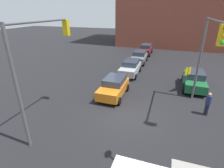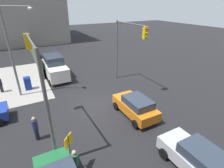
% 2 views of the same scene
% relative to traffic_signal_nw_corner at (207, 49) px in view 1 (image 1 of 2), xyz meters
% --- Properties ---
extents(ground_plane, '(120.00, 120.00, 0.00)m').
position_rel_traffic_signal_nw_corner_xyz_m(ground_plane, '(2.42, -4.50, -4.63)').
color(ground_plane, black).
extents(traffic_signal_nw_corner, '(5.45, 0.36, 6.50)m').
position_rel_traffic_signal_nw_corner_xyz_m(traffic_signal_nw_corner, '(0.00, 0.00, 0.00)').
color(traffic_signal_nw_corner, '#59595B').
rests_on(traffic_signal_nw_corner, ground).
extents(traffic_signal_se_corner, '(5.09, 0.36, 6.50)m').
position_rel_traffic_signal_nw_corner_xyz_m(traffic_signal_se_corner, '(5.00, -9.00, -0.02)').
color(traffic_signal_se_corner, '#59595B').
rests_on(traffic_signal_se_corner, ground).
extents(warning_sign_two_way, '(0.48, 0.48, 2.40)m').
position_rel_traffic_signal_nw_corner_xyz_m(warning_sign_two_way, '(-2.98, -0.59, -2.99)').
color(warning_sign_two_way, '#4C4C4C').
rests_on(warning_sign_two_way, ground).
extents(coupe_silver, '(4.24, 2.02, 1.62)m').
position_rel_traffic_signal_nw_corner_xyz_m(coupe_silver, '(-6.21, -6.37, -3.79)').
color(coupe_silver, '#B7BABF').
rests_on(coupe_silver, ground).
extents(sedan_maroon, '(4.36, 2.02, 1.62)m').
position_rel_traffic_signal_nw_corner_xyz_m(sedan_maroon, '(-16.82, -6.22, -3.78)').
color(sedan_maroon, maroon).
rests_on(sedan_maroon, ground).
extents(coupe_green, '(4.35, 2.02, 1.62)m').
position_rel_traffic_signal_nw_corner_xyz_m(coupe_green, '(-4.42, 0.25, -3.78)').
color(coupe_green, '#1E6638').
rests_on(coupe_green, ground).
extents(coupe_orange, '(4.05, 2.02, 1.62)m').
position_rel_traffic_signal_nw_corner_xyz_m(coupe_orange, '(-0.41, -6.49, -3.79)').
color(coupe_orange, orange).
rests_on(coupe_orange, ground).
extents(coupe_gray, '(4.11, 2.02, 1.62)m').
position_rel_traffic_signal_nw_corner_xyz_m(coupe_gray, '(-11.41, -6.31, -3.79)').
color(coupe_gray, slate).
rests_on(coupe_gray, ground).
extents(pedestrian_crossing, '(0.36, 0.36, 1.73)m').
position_rel_traffic_signal_nw_corner_xyz_m(pedestrian_crossing, '(-3.38, -0.70, -3.73)').
color(pedestrian_crossing, '#2D664C').
rests_on(pedestrian_crossing, ground).
extents(pedestrian_waiting, '(0.36, 0.36, 1.74)m').
position_rel_traffic_signal_nw_corner_xyz_m(pedestrian_waiting, '(0.42, 0.70, -3.72)').
color(pedestrian_waiting, navy).
rests_on(pedestrian_waiting, ground).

